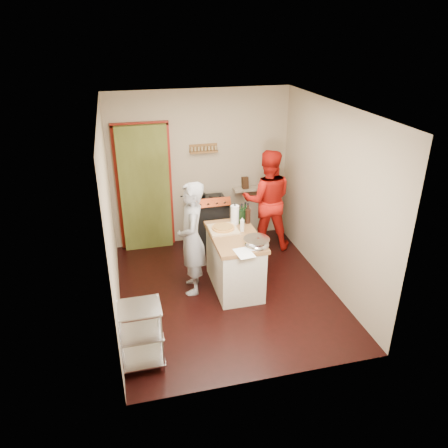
% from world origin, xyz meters
% --- Properties ---
extents(floor, '(3.50, 3.50, 0.00)m').
position_xyz_m(floor, '(0.00, 0.00, 0.00)').
color(floor, black).
rests_on(floor, ground).
extents(back_wall, '(3.00, 0.44, 2.60)m').
position_xyz_m(back_wall, '(-0.64, 1.78, 1.13)').
color(back_wall, gray).
rests_on(back_wall, ground).
extents(left_wall, '(0.04, 3.50, 2.60)m').
position_xyz_m(left_wall, '(-1.50, 0.00, 1.30)').
color(left_wall, gray).
rests_on(left_wall, ground).
extents(right_wall, '(0.04, 3.50, 2.60)m').
position_xyz_m(right_wall, '(1.50, 0.00, 1.30)').
color(right_wall, gray).
rests_on(right_wall, ground).
extents(ceiling, '(3.00, 3.50, 0.02)m').
position_xyz_m(ceiling, '(0.00, 0.00, 2.61)').
color(ceiling, white).
rests_on(ceiling, back_wall).
extents(stove, '(0.60, 0.63, 1.00)m').
position_xyz_m(stove, '(0.05, 1.42, 0.45)').
color(stove, black).
rests_on(stove, ground).
extents(wire_shelving, '(0.48, 0.40, 0.80)m').
position_xyz_m(wire_shelving, '(-1.28, -1.20, 0.44)').
color(wire_shelving, silver).
rests_on(wire_shelving, ground).
extents(island, '(0.69, 1.25, 1.15)m').
position_xyz_m(island, '(0.15, 0.10, 0.45)').
color(island, beige).
rests_on(island, ground).
extents(person_stripe, '(0.47, 0.64, 1.64)m').
position_xyz_m(person_stripe, '(-0.45, 0.18, 0.82)').
color(person_stripe, '#A2A2A7').
rests_on(person_stripe, ground).
extents(person_red, '(0.96, 0.82, 1.70)m').
position_xyz_m(person_red, '(1.00, 1.20, 0.85)').
color(person_red, '#B0130B').
rests_on(person_red, ground).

